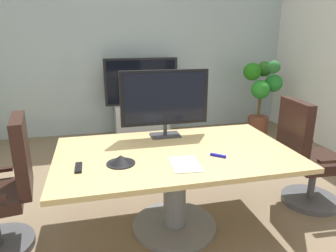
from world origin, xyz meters
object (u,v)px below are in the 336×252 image
object	(u,v)px
conference_table	(175,171)
conference_phone	(121,160)
tv_monitor	(165,100)
potted_plant	(261,88)
office_chair_right	(306,162)
wall_display_unit	(142,110)
remote_control	(79,168)
office_chair_left	(4,197)

from	to	relation	value
conference_table	conference_phone	distance (m)	0.54
tv_monitor	potted_plant	xyz separation A→B (m)	(2.10, 1.89, -0.29)
office_chair_right	wall_display_unit	bearing A→B (deg)	29.85
remote_control	potted_plant	bearing A→B (deg)	40.85
office_chair_right	conference_phone	bearing A→B (deg)	101.09
office_chair_right	wall_display_unit	world-z (taller)	wall_display_unit
wall_display_unit	potted_plant	distance (m)	2.04
remote_control	office_chair_left	bearing A→B (deg)	160.07
tv_monitor	office_chair_left	bearing A→B (deg)	-165.13
wall_display_unit	office_chair_right	bearing A→B (deg)	-64.04
wall_display_unit	remote_control	world-z (taller)	wall_display_unit
wall_display_unit	tv_monitor	bearing A→B (deg)	-92.97
office_chair_right	wall_display_unit	xyz separation A→B (m)	(-1.25, 2.57, -0.01)
office_chair_right	conference_phone	world-z (taller)	office_chair_right
office_chair_right	tv_monitor	distance (m)	1.55
wall_display_unit	conference_phone	bearing A→B (deg)	-101.97
conference_phone	remote_control	xyz separation A→B (m)	(-0.31, -0.02, -0.02)
tv_monitor	conference_phone	distance (m)	0.82
conference_phone	wall_display_unit	bearing A→B (deg)	78.03
wall_display_unit	conference_phone	distance (m)	2.89
potted_plant	conference_phone	distance (m)	3.57
conference_table	wall_display_unit	world-z (taller)	wall_display_unit
office_chair_left	remote_control	xyz separation A→B (m)	(0.60, -0.22, 0.29)
conference_table	remote_control	bearing A→B (deg)	-167.76
office_chair_right	conference_phone	xyz separation A→B (m)	(-1.85, -0.23, 0.31)
potted_plant	office_chair_right	bearing A→B (deg)	-108.16
office_chair_right	tv_monitor	bearing A→B (deg)	79.91
office_chair_left	wall_display_unit	world-z (taller)	wall_display_unit
office_chair_right	wall_display_unit	size ratio (longest dim) A/B	0.83
tv_monitor	remote_control	bearing A→B (deg)	-143.26
conference_table	potted_plant	xyz separation A→B (m)	(2.11, 2.31, 0.24)
office_chair_left	remote_control	bearing A→B (deg)	61.56
potted_plant	conference_phone	size ratio (longest dim) A/B	5.79
office_chair_right	office_chair_left	bearing A→B (deg)	94.49
conference_table	tv_monitor	distance (m)	0.68
office_chair_left	conference_phone	size ratio (longest dim) A/B	4.95
wall_display_unit	conference_phone	xyz separation A→B (m)	(-0.60, -2.81, 0.32)
wall_display_unit	remote_control	size ratio (longest dim) A/B	7.71
conference_table	tv_monitor	bearing A→B (deg)	88.48
tv_monitor	potted_plant	world-z (taller)	tv_monitor
conference_table	office_chair_right	size ratio (longest dim) A/B	1.81
potted_plant	remote_control	bearing A→B (deg)	-139.39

